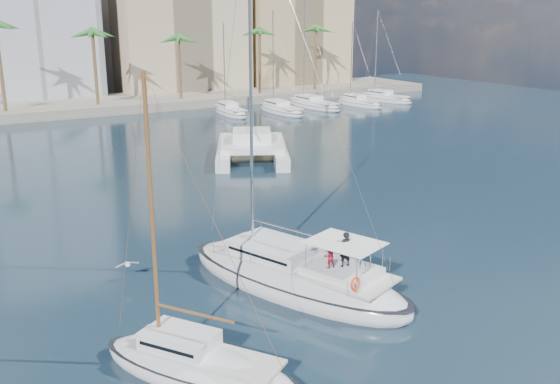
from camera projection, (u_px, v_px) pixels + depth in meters
ground at (284, 265)px, 33.00m from camera, size 160.00×160.00×0.00m
quay at (50, 108)px, 83.29m from camera, size 120.00×14.00×1.20m
building_beige at (176, 32)px, 98.90m from camera, size 20.00×14.00×20.00m
building_tan_right at (290, 36)px, 107.30m from camera, size 18.00×12.00×18.00m
palm_centre at (48, 34)px, 77.30m from camera, size 3.60×3.60×12.30m
palm_right at (283, 31)px, 93.93m from camera, size 3.60×3.60×12.30m
main_sloop at (295, 277)px, 30.13m from camera, size 8.28×13.46×19.05m
small_sloop at (197, 366)px, 22.77m from camera, size 6.64×8.17×11.67m
catamaran at (252, 145)px, 57.37m from camera, size 11.29×13.98×18.18m
seagull at (127, 264)px, 30.73m from camera, size 1.18×0.51×0.22m
moored_yacht_a at (231, 115)px, 81.66m from camera, size 3.37×9.52×11.90m
moored_yacht_b at (281, 113)px, 83.18m from camera, size 3.32×10.83×13.72m
moored_yacht_c at (313, 107)px, 88.01m from camera, size 3.98×12.33×15.54m
moored_yacht_d at (359, 106)px, 89.54m from camera, size 3.52×9.55×11.90m
moored_yacht_e at (385, 101)px, 94.37m from camera, size 4.61×11.11×13.72m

